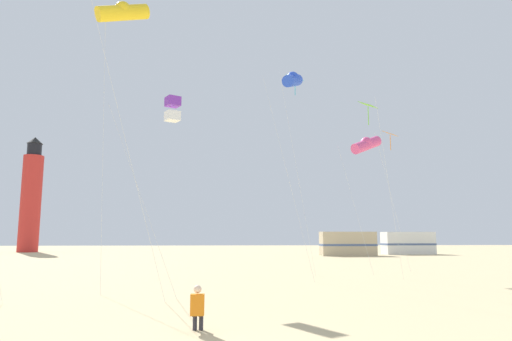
{
  "coord_description": "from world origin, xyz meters",
  "views": [
    {
      "loc": [
        0.26,
        -7.71,
        2.4
      ],
      "look_at": [
        1.59,
        11.46,
        5.15
      ],
      "focal_mm": 31.7,
      "sensor_mm": 36.0,
      "label": 1
    }
  ],
  "objects_px": {
    "kite_diamond_cyan": "(295,87)",
    "lighthouse_distant": "(31,197)",
    "kite_tube_rainbow": "(366,144)",
    "kite_box_violet": "(173,109)",
    "kite_tube_gold": "(123,12)",
    "kite_diamond_lime": "(369,112)",
    "kite_tube_blue": "(293,80)",
    "kite_diamond_orange": "(390,139)",
    "rv_van_white": "(408,243)",
    "rv_van_tan": "(348,244)",
    "kite_flyer_standing": "(198,307)"
  },
  "relations": [
    {
      "from": "kite_tube_blue",
      "to": "lighthouse_distant",
      "type": "xyz_separation_m",
      "value": [
        -32.1,
        42.17,
        -3.67
      ]
    },
    {
      "from": "kite_tube_gold",
      "to": "kite_tube_blue",
      "type": "bearing_deg",
      "value": 32.49
    },
    {
      "from": "kite_tube_rainbow",
      "to": "kite_tube_gold",
      "type": "distance_m",
      "value": 17.06
    },
    {
      "from": "kite_diamond_orange",
      "to": "rv_van_white",
      "type": "distance_m",
      "value": 29.74
    },
    {
      "from": "kite_tube_gold",
      "to": "kite_box_violet",
      "type": "bearing_deg",
      "value": 15.18
    },
    {
      "from": "kite_tube_blue",
      "to": "kite_box_violet",
      "type": "xyz_separation_m",
      "value": [
        -6.41,
        -4.93,
        -3.31
      ]
    },
    {
      "from": "kite_diamond_lime",
      "to": "kite_diamond_orange",
      "type": "bearing_deg",
      "value": 59.77
    },
    {
      "from": "kite_box_violet",
      "to": "rv_van_tan",
      "type": "distance_m",
      "value": 37.46
    },
    {
      "from": "kite_flyer_standing",
      "to": "kite_box_violet",
      "type": "xyz_separation_m",
      "value": [
        -1.81,
        8.8,
        7.58
      ]
    },
    {
      "from": "kite_tube_rainbow",
      "to": "kite_box_violet",
      "type": "bearing_deg",
      "value": -145.52
    },
    {
      "from": "kite_flyer_standing",
      "to": "kite_box_violet",
      "type": "distance_m",
      "value": 11.75
    },
    {
      "from": "kite_diamond_cyan",
      "to": "kite_tube_rainbow",
      "type": "bearing_deg",
      "value": 4.63
    },
    {
      "from": "kite_box_violet",
      "to": "rv_van_tan",
      "type": "xyz_separation_m",
      "value": [
        17.04,
        32.66,
        -6.8
      ]
    },
    {
      "from": "lighthouse_distant",
      "to": "rv_van_white",
      "type": "xyz_separation_m",
      "value": [
        51.47,
        -11.0,
        -6.45
      ]
    },
    {
      "from": "rv_van_tan",
      "to": "rv_van_white",
      "type": "height_order",
      "value": "same"
    },
    {
      "from": "kite_tube_blue",
      "to": "kite_diamond_lime",
      "type": "bearing_deg",
      "value": -9.99
    },
    {
      "from": "kite_diamond_orange",
      "to": "lighthouse_distant",
      "type": "distance_m",
      "value": 54.47
    },
    {
      "from": "kite_diamond_lime",
      "to": "kite_diamond_orange",
      "type": "relative_size",
      "value": 1.04
    },
    {
      "from": "kite_tube_blue",
      "to": "kite_tube_gold",
      "type": "bearing_deg",
      "value": -147.51
    },
    {
      "from": "lighthouse_distant",
      "to": "rv_van_white",
      "type": "relative_size",
      "value": 2.56
    },
    {
      "from": "kite_tube_rainbow",
      "to": "kite_diamond_orange",
      "type": "bearing_deg",
      "value": 38.0
    },
    {
      "from": "kite_flyer_standing",
      "to": "lighthouse_distant",
      "type": "height_order",
      "value": "lighthouse_distant"
    },
    {
      "from": "kite_tube_rainbow",
      "to": "kite_diamond_cyan",
      "type": "bearing_deg",
      "value": -175.37
    },
    {
      "from": "kite_box_violet",
      "to": "rv_van_white",
      "type": "relative_size",
      "value": 1.34
    },
    {
      "from": "kite_diamond_orange",
      "to": "kite_box_violet",
      "type": "bearing_deg",
      "value": -144.91
    },
    {
      "from": "rv_van_white",
      "to": "kite_diamond_lime",
      "type": "bearing_deg",
      "value": -118.48
    },
    {
      "from": "kite_diamond_orange",
      "to": "rv_van_white",
      "type": "height_order",
      "value": "kite_diamond_orange"
    },
    {
      "from": "kite_diamond_lime",
      "to": "kite_tube_gold",
      "type": "distance_m",
      "value": 14.26
    },
    {
      "from": "kite_diamond_orange",
      "to": "kite_diamond_cyan",
      "type": "bearing_deg",
      "value": -162.69
    },
    {
      "from": "kite_diamond_cyan",
      "to": "lighthouse_distant",
      "type": "bearing_deg",
      "value": 129.65
    },
    {
      "from": "rv_van_white",
      "to": "lighthouse_distant",
      "type": "bearing_deg",
      "value": 164.68
    },
    {
      "from": "kite_diamond_lime",
      "to": "kite_box_violet",
      "type": "height_order",
      "value": "kite_diamond_lime"
    },
    {
      "from": "lighthouse_distant",
      "to": "kite_flyer_standing",
      "type": "bearing_deg",
      "value": -63.8
    },
    {
      "from": "kite_diamond_cyan",
      "to": "rv_van_white",
      "type": "relative_size",
      "value": 1.96
    },
    {
      "from": "rv_van_tan",
      "to": "kite_tube_rainbow",
      "type": "bearing_deg",
      "value": -102.43
    },
    {
      "from": "kite_diamond_orange",
      "to": "kite_box_violet",
      "type": "relative_size",
      "value": 1.11
    },
    {
      "from": "kite_diamond_lime",
      "to": "rv_van_white",
      "type": "xyz_separation_m",
      "value": [
        15.04,
        31.93,
        -8.04
      ]
    },
    {
      "from": "kite_tube_blue",
      "to": "kite_tube_rainbow",
      "type": "bearing_deg",
      "value": 30.45
    },
    {
      "from": "kite_flyer_standing",
      "to": "rv_van_white",
      "type": "relative_size",
      "value": 0.18
    },
    {
      "from": "kite_tube_rainbow",
      "to": "rv_van_tan",
      "type": "bearing_deg",
      "value": 77.83
    },
    {
      "from": "kite_diamond_cyan",
      "to": "rv_van_tan",
      "type": "xyz_separation_m",
      "value": [
        10.05,
        24.99,
        -10.64
      ]
    },
    {
      "from": "kite_diamond_lime",
      "to": "kite_box_violet",
      "type": "xyz_separation_m",
      "value": [
        -10.73,
        -4.17,
        -1.24
      ]
    },
    {
      "from": "lighthouse_distant",
      "to": "kite_diamond_cyan",
      "type": "bearing_deg",
      "value": -50.35
    },
    {
      "from": "kite_tube_blue",
      "to": "kite_diamond_cyan",
      "type": "height_order",
      "value": "kite_diamond_cyan"
    },
    {
      "from": "kite_diamond_cyan",
      "to": "lighthouse_distant",
      "type": "distance_m",
      "value": 51.38
    },
    {
      "from": "lighthouse_distant",
      "to": "rv_van_white",
      "type": "distance_m",
      "value": 53.02
    },
    {
      "from": "kite_diamond_lime",
      "to": "kite_box_violet",
      "type": "distance_m",
      "value": 11.58
    },
    {
      "from": "kite_tube_gold",
      "to": "kite_diamond_cyan",
      "type": "xyz_separation_m",
      "value": [
        9.31,
        8.3,
        -0.55
      ]
    },
    {
      "from": "kite_diamond_orange",
      "to": "kite_tube_rainbow",
      "type": "bearing_deg",
      "value": -142.0
    },
    {
      "from": "kite_tube_blue",
      "to": "rv_van_white",
      "type": "xyz_separation_m",
      "value": [
        19.37,
        31.17,
        -10.12
      ]
    }
  ]
}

